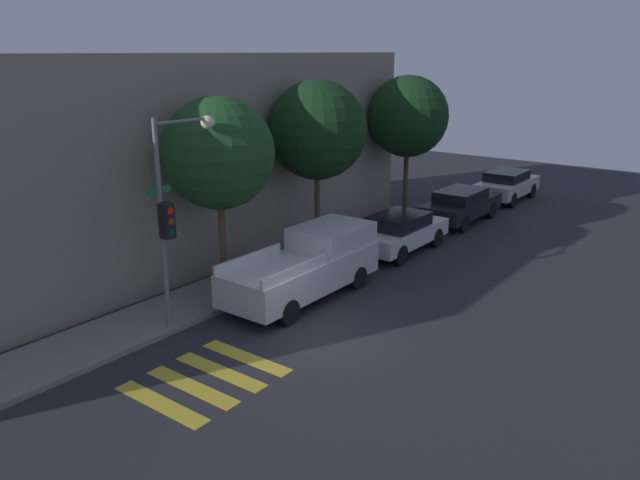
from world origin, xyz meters
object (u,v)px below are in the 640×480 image
tree_near_corner (218,154)px  traffic_light_pole (175,197)px  tree_midblock (317,130)px  tree_far_end (408,117)px  sedan_near_corner (400,231)px  pickup_truck (308,264)px  sedan_middle (461,204)px  sedan_far_end (507,184)px

tree_near_corner → traffic_light_pole: bearing=-157.9°
tree_midblock → tree_far_end: (6.32, 0.00, -0.03)m
traffic_light_pole → sedan_near_corner: bearing=-7.9°
pickup_truck → tree_near_corner: (-1.24, 2.31, 3.25)m
traffic_light_pole → sedan_middle: 14.70m
tree_near_corner → tree_midblock: (4.70, 0.00, 0.22)m
sedan_near_corner → tree_midblock: 4.76m
sedan_middle → tree_near_corner: bearing=168.9°
pickup_truck → sedan_middle: 10.58m
pickup_truck → tree_near_corner: tree_near_corner is taller
traffic_light_pole → tree_far_end: tree_far_end is taller
sedan_near_corner → sedan_far_end: bearing=0.0°
sedan_near_corner → tree_midblock: tree_midblock is taller
traffic_light_pole → tree_far_end: (13.58, 1.04, 0.86)m
tree_near_corner → tree_far_end: bearing=0.0°
traffic_light_pole → tree_near_corner: bearing=22.1°
sedan_near_corner → tree_near_corner: (-6.64, 2.31, 3.46)m
traffic_light_pole → tree_near_corner: 2.84m
sedan_middle → sedan_far_end: size_ratio=1.08×
sedan_far_end → traffic_light_pole: bearing=176.3°
tree_near_corner → tree_far_end: 11.03m
tree_far_end → sedan_middle: bearing=-71.0°
sedan_far_end → tree_far_end: size_ratio=0.70×
pickup_truck → tree_midblock: size_ratio=0.87×
pickup_truck → sedan_far_end: 15.79m
traffic_light_pole → sedan_far_end: (19.58, -1.27, -2.77)m
tree_near_corner → sedan_far_end: bearing=-7.7°
sedan_far_end → tree_far_end: (-6.00, 2.31, 3.63)m
sedan_near_corner → pickup_truck: bearing=180.0°
sedan_far_end → tree_near_corner: (-17.03, 2.31, 3.44)m
sedan_far_end → tree_midblock: tree_midblock is taller
sedan_near_corner → traffic_light_pole: bearing=172.1°
traffic_light_pole → sedan_far_end: traffic_light_pole is taller
tree_far_end → tree_near_corner: bearing=180.0°
traffic_light_pole → tree_midblock: bearing=8.1°
pickup_truck → sedan_near_corner: (5.40, -0.00, -0.21)m
sedan_middle → sedan_far_end: (5.21, 0.00, 0.01)m
sedan_middle → tree_midblock: bearing=162.0°
pickup_truck → tree_near_corner: 4.18m
sedan_far_end → tree_near_corner: bearing=172.3°
sedan_near_corner → tree_far_end: bearing=27.8°
tree_near_corner → tree_midblock: 4.71m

